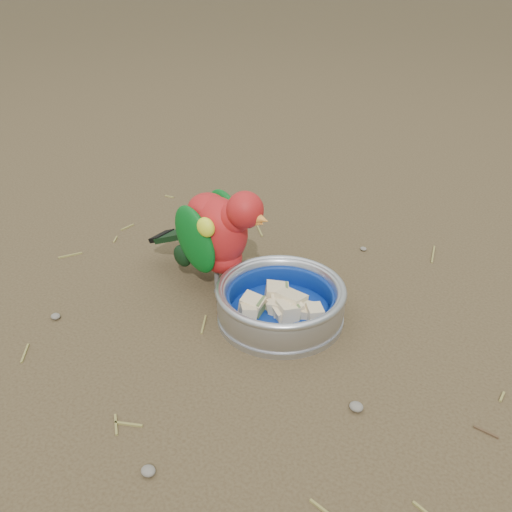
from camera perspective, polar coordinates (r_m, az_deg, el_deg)
The scene contains 6 objects.
ground at distance 0.91m, azimuth -2.23°, elevation -7.05°, with size 60.00×60.00×0.00m, color #4A3A25.
food_bowl at distance 0.92m, azimuth 2.44°, elevation -5.90°, with size 0.20×0.20×0.02m, color #B2B2BA.
bowl_wall at distance 0.90m, azimuth 2.48°, elevation -4.35°, with size 0.20×0.20×0.04m, color #B2B2BA, non-canonical shape.
fruit_wedges at distance 0.91m, azimuth 2.47°, elevation -4.72°, with size 0.12×0.12×0.03m, color beige, non-canonical shape.
lory_parrot at distance 0.96m, azimuth -3.76°, elevation 1.66°, with size 0.11×0.23×0.19m, color #B01819, non-canonical shape.
ground_debris at distance 0.99m, azimuth -0.95°, elevation -3.23°, with size 0.90×0.80×0.01m, color olive, non-canonical shape.
Camera 1 is at (0.46, -0.56, 0.55)m, focal length 40.00 mm.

